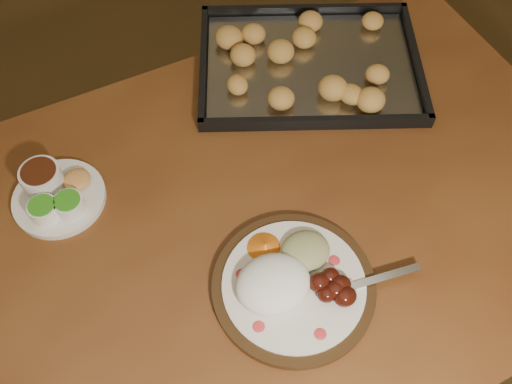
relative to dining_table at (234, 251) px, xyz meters
name	(u,v)px	position (x,y,z in m)	size (l,w,h in m)	color
dining_table	(234,251)	(0.00, 0.00, 0.00)	(1.57, 1.02, 0.75)	brown
dinner_plate	(291,282)	(0.05, -0.15, 0.12)	(0.36, 0.29, 0.07)	#311E0D
condiment_saucer	(55,193)	(-0.29, 0.18, 0.12)	(0.18, 0.18, 0.06)	silver
baking_tray	(309,63)	(0.31, 0.32, 0.11)	(0.59, 0.51, 0.05)	black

